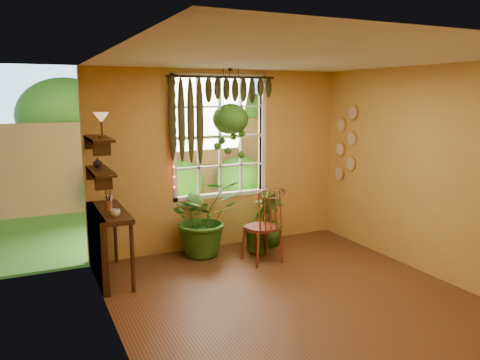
# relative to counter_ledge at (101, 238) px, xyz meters

# --- Properties ---
(floor) EXTENTS (4.50, 4.50, 0.00)m
(floor) POSITION_rel_counter_ledge_xyz_m (1.91, -1.60, -0.55)
(floor) COLOR brown
(floor) RESTS_ON ground
(ceiling) EXTENTS (4.50, 4.50, 0.00)m
(ceiling) POSITION_rel_counter_ledge_xyz_m (1.91, -1.60, 2.15)
(ceiling) COLOR silver
(ceiling) RESTS_ON wall_back
(wall_back) EXTENTS (4.00, 0.00, 4.00)m
(wall_back) POSITION_rel_counter_ledge_xyz_m (1.91, 0.65, 0.80)
(wall_back) COLOR gold
(wall_back) RESTS_ON floor
(wall_left) EXTENTS (0.00, 4.50, 4.50)m
(wall_left) POSITION_rel_counter_ledge_xyz_m (-0.09, -1.60, 0.80)
(wall_left) COLOR gold
(wall_left) RESTS_ON floor
(wall_right) EXTENTS (0.00, 4.50, 4.50)m
(wall_right) POSITION_rel_counter_ledge_xyz_m (3.91, -1.60, 0.80)
(wall_right) COLOR gold
(wall_right) RESTS_ON floor
(window) EXTENTS (1.52, 0.10, 1.86)m
(window) POSITION_rel_counter_ledge_xyz_m (1.91, 0.68, 1.15)
(window) COLOR white
(window) RESTS_ON wall_back
(valance_vine) EXTENTS (1.70, 0.12, 1.10)m
(valance_vine) POSITION_rel_counter_ledge_xyz_m (1.82, 0.56, 1.73)
(valance_vine) COLOR #3A220F
(valance_vine) RESTS_ON window
(string_lights) EXTENTS (0.03, 0.03, 1.54)m
(string_lights) POSITION_rel_counter_ledge_xyz_m (1.15, 0.59, 1.20)
(string_lights) COLOR #FF2633
(string_lights) RESTS_ON window
(wall_plates) EXTENTS (0.04, 0.32, 1.10)m
(wall_plates) POSITION_rel_counter_ledge_xyz_m (3.89, 0.19, 1.00)
(wall_plates) COLOR beige
(wall_plates) RESTS_ON wall_right
(counter_ledge) EXTENTS (0.40, 1.20, 0.90)m
(counter_ledge) POSITION_rel_counter_ledge_xyz_m (0.00, 0.00, 0.00)
(counter_ledge) COLOR #3A220F
(counter_ledge) RESTS_ON floor
(shelf_lower) EXTENTS (0.25, 0.90, 0.04)m
(shelf_lower) POSITION_rel_counter_ledge_xyz_m (0.03, 0.00, 0.85)
(shelf_lower) COLOR #3A220F
(shelf_lower) RESTS_ON wall_left
(shelf_upper) EXTENTS (0.25, 0.90, 0.04)m
(shelf_upper) POSITION_rel_counter_ledge_xyz_m (0.03, 0.00, 1.25)
(shelf_upper) COLOR #3A220F
(shelf_upper) RESTS_ON wall_left
(backyard) EXTENTS (14.00, 10.00, 12.00)m
(backyard) POSITION_rel_counter_ledge_xyz_m (2.15, 5.27, 0.73)
(backyard) COLOR #2D611B
(backyard) RESTS_ON ground
(windsor_chair) EXTENTS (0.50, 0.53, 1.26)m
(windsor_chair) POSITION_rel_counter_ledge_xyz_m (2.16, -0.29, -0.19)
(windsor_chair) COLOR maroon
(windsor_chair) RESTS_ON floor
(potted_plant_left) EXTENTS (1.10, 0.98, 1.14)m
(potted_plant_left) POSITION_rel_counter_ledge_xyz_m (1.51, 0.35, 0.02)
(potted_plant_left) COLOR #1D4412
(potted_plant_left) RESTS_ON floor
(potted_plant_mid) EXTENTS (0.52, 0.42, 0.93)m
(potted_plant_mid) POSITION_rel_counter_ledge_xyz_m (2.32, 0.11, -0.09)
(potted_plant_mid) COLOR #1D4412
(potted_plant_mid) RESTS_ON floor
(potted_plant_right) EXTENTS (0.52, 0.52, 0.84)m
(potted_plant_right) POSITION_rel_counter_ledge_xyz_m (2.57, 0.32, -0.13)
(potted_plant_right) COLOR #1D4412
(potted_plant_right) RESTS_ON floor
(hanging_basket) EXTENTS (0.53, 0.53, 1.31)m
(hanging_basket) POSITION_rel_counter_ledge_xyz_m (1.97, 0.41, 1.37)
(hanging_basket) COLOR black
(hanging_basket) RESTS_ON ceiling
(cup_a) EXTENTS (0.13, 0.13, 0.09)m
(cup_a) POSITION_rel_counter_ledge_xyz_m (0.13, -0.36, 0.39)
(cup_a) COLOR silver
(cup_a) RESTS_ON counter_ledge
(cup_b) EXTENTS (0.14, 0.14, 0.10)m
(cup_b) POSITION_rel_counter_ledge_xyz_m (0.19, 0.43, 0.40)
(cup_b) COLOR beige
(cup_b) RESTS_ON counter_ledge
(brush_jar) EXTENTS (0.09, 0.09, 0.33)m
(brush_jar) POSITION_rel_counter_ledge_xyz_m (0.11, -0.01, 0.48)
(brush_jar) COLOR brown
(brush_jar) RESTS_ON counter_ledge
(shelf_vase) EXTENTS (0.14, 0.14, 0.12)m
(shelf_vase) POSITION_rel_counter_ledge_xyz_m (0.04, 0.22, 0.93)
(shelf_vase) COLOR #B2AD99
(shelf_vase) RESTS_ON shelf_lower
(tiffany_lamp) EXTENTS (0.18, 0.18, 0.30)m
(tiffany_lamp) POSITION_rel_counter_ledge_xyz_m (0.05, -0.18, 1.49)
(tiffany_lamp) COLOR #543818
(tiffany_lamp) RESTS_ON shelf_upper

